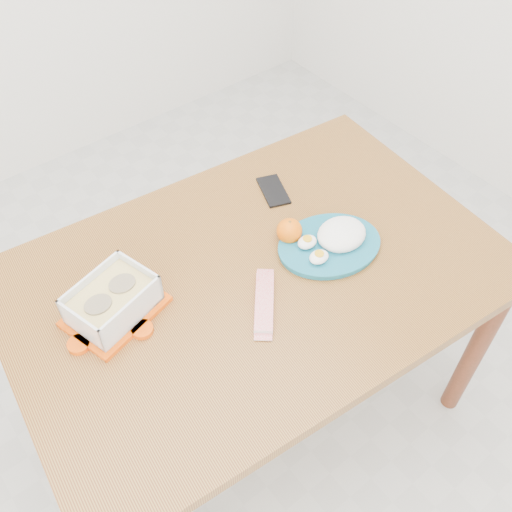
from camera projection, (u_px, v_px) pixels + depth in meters
ground at (238, 406)px, 2.08m from camera, size 3.50×3.50×0.00m
dining_table at (256, 291)px, 1.60m from camera, size 1.39×0.99×0.75m
food_container at (113, 301)px, 1.40m from camera, size 0.27×0.23×0.10m
orange_fruit at (289, 231)px, 1.58m from camera, size 0.07×0.07×0.07m
rice_plate at (333, 240)px, 1.57m from camera, size 0.36×0.36×0.08m
candy_bar at (264, 302)px, 1.45m from camera, size 0.16×0.17×0.02m
smartphone at (273, 191)px, 1.74m from camera, size 0.11×0.15×0.01m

